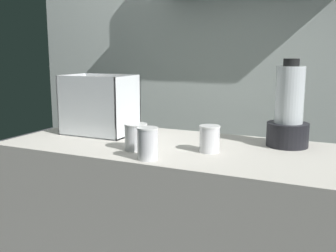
{
  "coord_description": "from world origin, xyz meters",
  "views": [
    {
      "loc": [
        0.71,
        -1.51,
        1.29
      ],
      "look_at": [
        0.0,
        0.0,
        0.98
      ],
      "focal_mm": 42.5,
      "sensor_mm": 36.0,
      "label": 1
    }
  ],
  "objects_px": {
    "blender_pitcher": "(289,113)",
    "juice_cup_pomegranate_left": "(148,146)",
    "carrot_display_bin": "(101,116)",
    "juice_cup_pomegranate_middle": "(210,140)",
    "juice_cup_mango_far_left": "(136,139)"
  },
  "relations": [
    {
      "from": "juice_cup_pomegranate_left",
      "to": "blender_pitcher",
      "type": "bearing_deg",
      "value": 45.3
    },
    {
      "from": "carrot_display_bin",
      "to": "juice_cup_pomegranate_middle",
      "type": "height_order",
      "value": "carrot_display_bin"
    },
    {
      "from": "blender_pitcher",
      "to": "juice_cup_mango_far_left",
      "type": "relative_size",
      "value": 3.41
    },
    {
      "from": "blender_pitcher",
      "to": "juice_cup_pomegranate_left",
      "type": "height_order",
      "value": "blender_pitcher"
    },
    {
      "from": "blender_pitcher",
      "to": "juice_cup_pomegranate_left",
      "type": "distance_m",
      "value": 0.62
    },
    {
      "from": "carrot_display_bin",
      "to": "juice_cup_mango_far_left",
      "type": "bearing_deg",
      "value": -33.82
    },
    {
      "from": "carrot_display_bin",
      "to": "blender_pitcher",
      "type": "height_order",
      "value": "blender_pitcher"
    },
    {
      "from": "juice_cup_pomegranate_middle",
      "to": "juice_cup_mango_far_left",
      "type": "bearing_deg",
      "value": -162.37
    },
    {
      "from": "blender_pitcher",
      "to": "juice_cup_mango_far_left",
      "type": "xyz_separation_m",
      "value": [
        -0.55,
        -0.33,
        -0.09
      ]
    },
    {
      "from": "juice_cup_mango_far_left",
      "to": "juice_cup_pomegranate_middle",
      "type": "xyz_separation_m",
      "value": [
        0.28,
        0.09,
        0.0
      ]
    },
    {
      "from": "blender_pitcher",
      "to": "carrot_display_bin",
      "type": "bearing_deg",
      "value": -172.38
    },
    {
      "from": "juice_cup_mango_far_left",
      "to": "juice_cup_pomegranate_left",
      "type": "xyz_separation_m",
      "value": [
        0.11,
        -0.11,
        0.01
      ]
    },
    {
      "from": "carrot_display_bin",
      "to": "blender_pitcher",
      "type": "distance_m",
      "value": 0.87
    },
    {
      "from": "blender_pitcher",
      "to": "juice_cup_mango_far_left",
      "type": "bearing_deg",
      "value": -149.29
    },
    {
      "from": "carrot_display_bin",
      "to": "juice_cup_pomegranate_left",
      "type": "xyz_separation_m",
      "value": [
        0.43,
        -0.32,
        -0.04
      ]
    }
  ]
}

